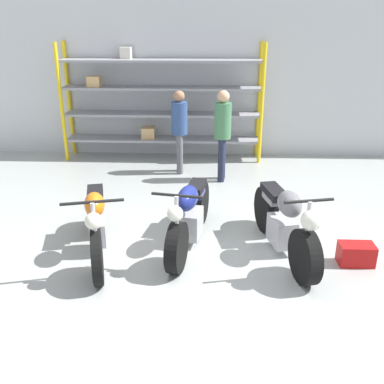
% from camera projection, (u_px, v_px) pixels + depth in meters
% --- Properties ---
extents(ground_plane, '(30.00, 30.00, 0.00)m').
position_uv_depth(ground_plane, '(191.00, 250.00, 5.83)').
color(ground_plane, '#9EA3A0').
extents(back_wall, '(30.00, 0.08, 3.60)m').
position_uv_depth(back_wall, '(200.00, 75.00, 9.44)').
color(back_wall, silver).
rests_on(back_wall, ground_plane).
extents(shelving_rack, '(4.36, 0.63, 2.51)m').
position_uv_depth(shelving_rack, '(160.00, 101.00, 9.33)').
color(shelving_rack, yellow).
rests_on(shelving_rack, ground_plane).
extents(motorcycle_orange, '(0.80, 2.01, 1.04)m').
position_uv_depth(motorcycle_orange, '(97.00, 223.00, 5.56)').
color(motorcycle_orange, black).
rests_on(motorcycle_orange, ground_plane).
extents(motorcycle_blue, '(0.69, 2.06, 1.01)m').
position_uv_depth(motorcycle_blue, '(190.00, 216.00, 5.84)').
color(motorcycle_blue, black).
rests_on(motorcycle_blue, ground_plane).
extents(motorcycle_grey, '(0.72, 2.04, 1.05)m').
position_uv_depth(motorcycle_grey, '(284.00, 223.00, 5.59)').
color(motorcycle_grey, black).
rests_on(motorcycle_grey, ground_plane).
extents(person_browsing, '(0.36, 0.36, 1.74)m').
position_uv_depth(person_browsing, '(223.00, 129.00, 8.04)').
color(person_browsing, '#1E2338').
rests_on(person_browsing, ground_plane).
extents(person_near_rack, '(0.34, 0.34, 1.66)m').
position_uv_depth(person_near_rack, '(179.00, 126.00, 8.49)').
color(person_near_rack, '#595960').
rests_on(person_near_rack, ground_plane).
extents(toolbox, '(0.44, 0.26, 0.28)m').
position_uv_depth(toolbox, '(356.00, 254.00, 5.46)').
color(toolbox, red).
rests_on(toolbox, ground_plane).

